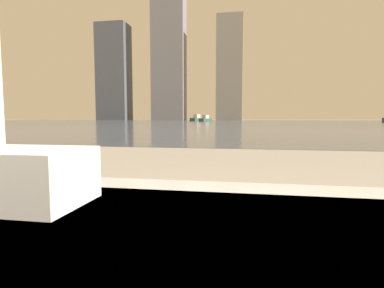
% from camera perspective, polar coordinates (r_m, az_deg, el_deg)
% --- Properties ---
extents(towel_stack, '(0.29, 0.19, 0.12)m').
position_cam_1_polar(towel_stack, '(0.75, -30.40, -5.34)').
color(towel_stack, white).
rests_on(towel_stack, bathtub).
extents(harbor_water, '(180.00, 110.00, 0.01)m').
position_cam_1_polar(harbor_water, '(61.77, 9.62, 4.22)').
color(harbor_water, slate).
rests_on(harbor_water, ground_plane).
extents(harbor_boat_2, '(2.66, 3.86, 1.38)m').
position_cam_1_polar(harbor_boat_2, '(65.59, 2.61, 4.75)').
color(harbor_boat_2, '#335647').
rests_on(harbor_boat_2, harbor_water).
extents(harbor_boat_4, '(2.94, 4.55, 1.62)m').
position_cam_1_polar(harbor_boat_4, '(73.35, 0.93, 4.84)').
color(harbor_boat_4, '#335647').
rests_on(harbor_boat_4, harbor_water).
extents(skyline_tower_0, '(12.46, 8.91, 38.81)m').
position_cam_1_polar(skyline_tower_0, '(130.63, -14.64, 13.00)').
color(skyline_tower_0, '#4C515B').
rests_on(skyline_tower_0, ground_plane).
extents(skyline_tower_1, '(12.88, 7.89, 54.44)m').
position_cam_1_polar(skyline_tower_1, '(124.39, -4.44, 17.22)').
color(skyline_tower_1, slate).
rests_on(skyline_tower_1, ground_plane).
extents(skyline_tower_2, '(9.82, 8.87, 39.29)m').
position_cam_1_polar(skyline_tower_2, '(119.43, 7.20, 14.02)').
color(skyline_tower_2, gray).
rests_on(skyline_tower_2, ground_plane).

